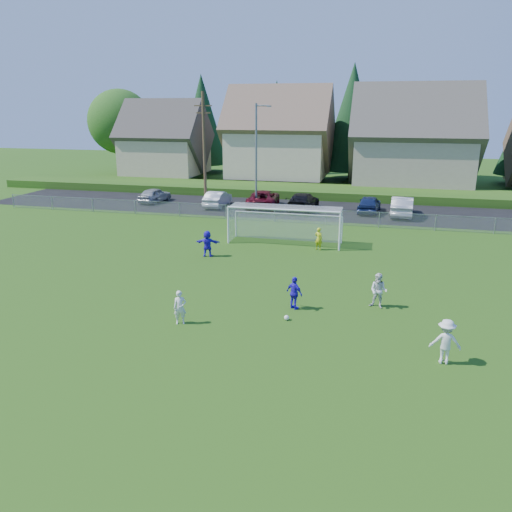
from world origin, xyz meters
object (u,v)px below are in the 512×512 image
at_px(player_blue_a, 294,293).
at_px(car_a, 154,195).
at_px(player_blue_b, 207,244).
at_px(car_b, 218,199).
at_px(player_white_a, 180,307).
at_px(player_white_b, 379,291).
at_px(player_white_c, 446,342).
at_px(car_d, 303,201).
at_px(soccer_goal, 286,219).
at_px(goalkeeper, 319,239).
at_px(car_f, 402,206).
at_px(soccer_ball, 287,318).
at_px(car_c, 263,199).
at_px(car_e, 369,204).

height_order(player_blue_a, car_a, player_blue_a).
relative_size(player_blue_a, player_blue_b, 0.94).
bearing_deg(car_b, player_white_a, 104.26).
bearing_deg(player_blue_a, car_b, -31.48).
relative_size(player_white_b, player_white_c, 0.98).
bearing_deg(car_b, car_d, -177.68).
relative_size(player_blue_a, soccer_goal, 0.20).
height_order(player_white_b, player_blue_b, player_white_b).
bearing_deg(goalkeeper, player_white_a, 94.59).
xyz_separation_m(player_white_a, player_blue_b, (-2.16, 9.56, 0.08)).
relative_size(player_white_b, car_b, 0.37).
height_order(player_white_b, car_f, car_f).
bearing_deg(goalkeeper, soccer_goal, -4.09).
xyz_separation_m(player_blue_a, soccer_goal, (-2.53, 11.12, 0.87)).
height_order(soccer_ball, player_white_a, player_white_a).
height_order(soccer_ball, car_c, car_c).
distance_m(goalkeeper, car_c, 14.29).
height_order(player_white_a, soccer_goal, soccer_goal).
bearing_deg(car_f, goalkeeper, 68.61).
xyz_separation_m(car_e, car_f, (2.69, -0.71, 0.07)).
relative_size(player_white_a, car_c, 0.25).
bearing_deg(car_b, car_a, -6.71).
relative_size(car_e, soccer_goal, 0.58).
relative_size(car_a, car_b, 0.93).
relative_size(car_d, car_f, 1.06).
height_order(player_white_b, goalkeeper, player_white_b).
bearing_deg(soccer_ball, car_d, 97.30).
bearing_deg(car_d, player_white_c, 113.37).
bearing_deg(player_white_a, player_blue_a, 8.56).
bearing_deg(goalkeeper, car_e, -79.20).
bearing_deg(goalkeeper, car_b, -25.51).
bearing_deg(car_a, car_f, -174.56).
bearing_deg(car_d, player_blue_b, 81.71).
bearing_deg(car_f, car_e, -11.95).
relative_size(car_c, car_e, 1.31).
height_order(car_a, car_b, car_b).
bearing_deg(goalkeeper, player_white_c, 137.34).
height_order(goalkeeper, car_d, car_d).
distance_m(player_blue_b, car_a, 19.19).
relative_size(car_c, soccer_goal, 0.76).
height_order(car_a, car_f, car_f).
distance_m(player_white_a, car_b, 25.50).
bearing_deg(player_white_a, goalkeeper, 48.27).
xyz_separation_m(soccer_ball, player_white_a, (-4.24, -1.41, 0.61)).
bearing_deg(car_d, player_blue_a, 101.98).
relative_size(player_white_c, goalkeeper, 1.15).
distance_m(player_white_a, goalkeeper, 13.30).
bearing_deg(car_e, soccer_ball, 87.73).
bearing_deg(car_c, player_white_b, 108.87).
bearing_deg(car_e, player_white_c, 101.50).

